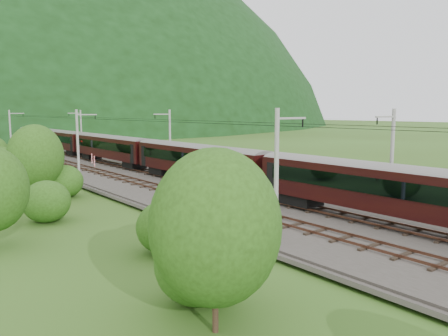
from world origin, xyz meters
TOP-DOWN VIEW (x-y plane):
  - ground at (0.00, 0.00)m, footprint 600.00×600.00m
  - railbed at (0.00, 10.00)m, footprint 14.00×220.00m
  - track_left at (-2.40, 10.00)m, footprint 2.40×220.00m
  - track_right at (2.40, 10.00)m, footprint 2.40×220.00m
  - catenary_left at (-6.12, 32.00)m, footprint 2.54×192.28m
  - catenary_right at (6.12, 32.00)m, footprint 2.54×192.28m
  - overhead_wires at (0.00, 10.00)m, footprint 4.83×198.00m
  - train at (2.40, 19.86)m, footprint 2.87×160.15m
  - hazard_post_near at (-0.44, 41.60)m, footprint 0.16×0.16m
  - hazard_post_far at (0.72, 45.45)m, footprint 0.16×0.16m
  - signal at (-3.14, 61.00)m, footprint 0.27×0.27m
  - vegetation_left at (-13.98, 22.02)m, footprint 13.20×145.98m
  - vegetation_right at (10.92, -1.03)m, footprint 6.68×100.76m

SIDE VIEW (x-z plane):
  - ground at x=0.00m, z-range 0.00..0.00m
  - railbed at x=0.00m, z-range 0.00..0.30m
  - track_left at x=-2.40m, z-range 0.24..0.51m
  - track_right at x=2.40m, z-range 0.24..0.51m
  - hazard_post_far at x=0.72m, z-range 0.30..1.79m
  - hazard_post_near at x=-0.44m, z-range 0.30..1.83m
  - vegetation_right at x=10.92m, z-range -0.24..2.97m
  - signal at x=-3.14m, z-range 0.51..2.92m
  - vegetation_left at x=-13.98m, z-range -0.83..6.13m
  - train at x=2.40m, z-range 0.92..5.90m
  - catenary_left at x=-6.12m, z-range 0.50..8.50m
  - catenary_right at x=6.12m, z-range 0.50..8.50m
  - overhead_wires at x=0.00m, z-range 7.08..7.12m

